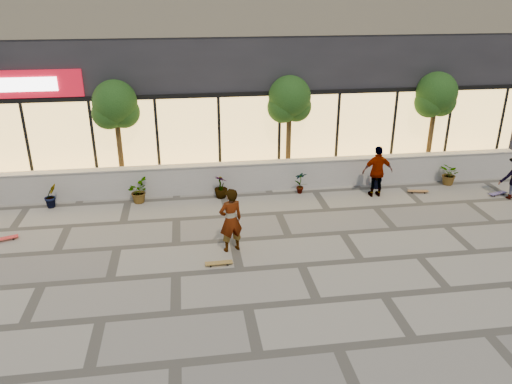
{
  "coord_description": "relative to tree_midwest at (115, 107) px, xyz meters",
  "views": [
    {
      "loc": [
        -1.17,
        -9.44,
        6.8
      ],
      "look_at": [
        0.72,
        3.66,
        1.3
      ],
      "focal_mm": 35.0,
      "sensor_mm": 36.0,
      "label": 1
    }
  ],
  "objects": [
    {
      "name": "ground",
      "position": [
        3.5,
        -7.7,
        -2.99
      ],
      "size": [
        80.0,
        80.0,
        0.0
      ],
      "primitive_type": "plane",
      "color": "gray",
      "rests_on": "ground"
    },
    {
      "name": "planter_wall",
      "position": [
        3.5,
        -0.7,
        -2.46
      ],
      "size": [
        22.0,
        0.42,
        1.04
      ],
      "color": "beige",
      "rests_on": "ground"
    },
    {
      "name": "retail_building",
      "position": [
        3.5,
        4.79,
        1.26
      ],
      "size": [
        24.0,
        9.17,
        8.5
      ],
      "color": "black",
      "rests_on": "ground"
    },
    {
      "name": "shrub_b",
      "position": [
        -2.2,
        -1.25,
        -2.58
      ],
      "size": [
        0.57,
        0.57,
        0.81
      ],
      "primitive_type": "imported",
      "rotation": [
        0.0,
        0.0,
        0.82
      ],
      "color": "#1A3C13",
      "rests_on": "ground"
    },
    {
      "name": "shrub_c",
      "position": [
        0.6,
        -1.25,
        -2.58
      ],
      "size": [
        0.68,
        0.77,
        0.81
      ],
      "primitive_type": "imported",
      "rotation": [
        0.0,
        0.0,
        1.64
      ],
      "color": "#1A3C13",
      "rests_on": "ground"
    },
    {
      "name": "shrub_d",
      "position": [
        3.4,
        -1.25,
        -2.58
      ],
      "size": [
        0.64,
        0.64,
        0.81
      ],
      "primitive_type": "imported",
      "rotation": [
        0.0,
        0.0,
        2.46
      ],
      "color": "#1A3C13",
      "rests_on": "ground"
    },
    {
      "name": "shrub_e",
      "position": [
        6.2,
        -1.25,
        -2.58
      ],
      "size": [
        0.46,
        0.35,
        0.81
      ],
      "primitive_type": "imported",
      "rotation": [
        0.0,
        0.0,
        3.28
      ],
      "color": "#1A3C13",
      "rests_on": "ground"
    },
    {
      "name": "shrub_f",
      "position": [
        9.0,
        -1.25,
        -2.58
      ],
      "size": [
        0.55,
        0.57,
        0.81
      ],
      "primitive_type": "imported",
      "rotation": [
        0.0,
        0.0,
        4.1
      ],
      "color": "#1A3C13",
      "rests_on": "ground"
    },
    {
      "name": "shrub_g",
      "position": [
        11.8,
        -1.25,
        -2.58
      ],
      "size": [
        0.77,
        0.84,
        0.81
      ],
      "primitive_type": "imported",
      "rotation": [
        0.0,
        0.0,
        4.92
      ],
      "color": "#1A3C13",
      "rests_on": "ground"
    },
    {
      "name": "tree_midwest",
      "position": [
        0.0,
        0.0,
        0.0
      ],
      "size": [
        1.6,
        1.5,
        3.92
      ],
      "color": "#4C341B",
      "rests_on": "ground"
    },
    {
      "name": "tree_mideast",
      "position": [
        6.0,
        0.0,
        0.0
      ],
      "size": [
        1.6,
        1.5,
        3.92
      ],
      "color": "#4C341B",
      "rests_on": "ground"
    },
    {
      "name": "tree_east",
      "position": [
        11.5,
        0.0,
        0.0
      ],
      "size": [
        1.6,
        1.5,
        3.92
      ],
      "color": "#4C341B",
      "rests_on": "ground"
    },
    {
      "name": "skater_center",
      "position": [
        3.39,
        -5.0,
        -2.07
      ],
      "size": [
        0.77,
        0.63,
        1.83
      ],
      "primitive_type": "imported",
      "rotation": [
        0.0,
        0.0,
        3.46
      ],
      "color": "white",
      "rests_on": "ground"
    },
    {
      "name": "skater_right_near",
      "position": [
        8.74,
        -1.87,
        -2.09
      ],
      "size": [
        1.07,
        0.48,
        1.8
      ],
      "primitive_type": "imported",
      "rotation": [
        0.0,
        0.0,
        3.1
      ],
      "color": "white",
      "rests_on": "ground"
    },
    {
      "name": "skateboard_center",
      "position": [
        2.99,
        -5.77,
        -2.91
      ],
      "size": [
        0.73,
        0.21,
        0.09
      ],
      "rotation": [
        0.0,
        0.0,
        0.03
      ],
      "color": "olive",
      "rests_on": "ground"
    },
    {
      "name": "skateboard_left",
      "position": [
        -3.02,
        -3.53,
        -2.91
      ],
      "size": [
        0.77,
        0.42,
        0.09
      ],
      "rotation": [
        0.0,
        0.0,
        0.33
      ],
      "color": "red",
      "rests_on": "ground"
    },
    {
      "name": "skateboard_right_near",
      "position": [
        10.34,
        -1.84,
        -2.91
      ],
      "size": [
        0.74,
        0.31,
        0.09
      ],
      "rotation": [
        0.0,
        0.0,
        -0.19
      ],
      "color": "#905E2F",
      "rests_on": "ground"
    },
    {
      "name": "skateboard_right_far",
      "position": [
        13.01,
        -2.43,
        -2.91
      ],
      "size": [
        0.73,
        0.37,
        0.09
      ],
      "rotation": [
        0.0,
        0.0,
        0.29
      ],
      "color": "#51457E",
      "rests_on": "ground"
    }
  ]
}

